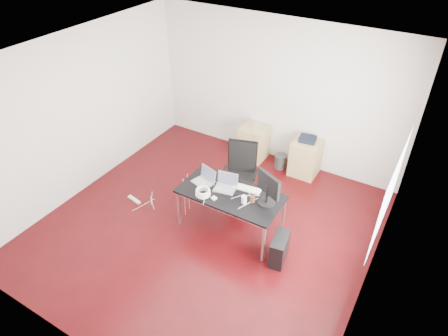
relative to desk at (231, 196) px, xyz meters
The scene contains 18 objects.
room_shell 0.81m from the desk, 150.88° to the right, with size 5.00×5.00×5.00m.
desk is the anchor object (origin of this frame).
office_chair 0.80m from the desk, 107.72° to the left, with size 0.60×0.62×1.08m.
filing_cabinet_left 2.18m from the desk, 107.38° to the left, with size 0.50×0.50×0.70m, color #A68C53.
filing_cabinet_right 2.13m from the desk, 77.55° to the left, with size 0.50×0.50×0.70m, color #A68C53.
pc_tower 1.07m from the desk, 12.22° to the right, with size 0.20×0.45×0.44m, color black.
wastebasket 2.08m from the desk, 90.51° to the left, with size 0.24×0.24×0.28m, color black.
power_strip 1.95m from the desk, behind, with size 0.30×0.06×0.04m, color white.
laptop_left 0.51m from the desk, behind, with size 0.39×0.34×0.23m.
laptop_right 0.19m from the desk, 150.57° to the left, with size 0.37×0.31×0.23m.
monitor 0.67m from the desk, ahead, with size 0.43×0.26×0.51m.
keyboard 0.28m from the desk, 52.89° to the left, with size 0.44×0.14×0.02m, color white.
cup_white 0.31m from the desk, 18.27° to the right, with size 0.08×0.08×0.12m, color white.
cup_brown 0.38m from the desk, ahead, with size 0.08×0.08×0.10m, color #542B1C.
cable_coil 0.44m from the desk, 143.58° to the right, with size 0.24×0.24×0.11m.
power_adapter 0.29m from the desk, 121.68° to the right, with size 0.07×0.07×0.03m, color white.
speaker 2.06m from the desk, 105.55° to the left, with size 0.09×0.08×0.18m, color #9E9E9E.
navy_garment 2.13m from the desk, 78.22° to the left, with size 0.30×0.24×0.09m, color black.
Camera 1 is at (2.67, -3.95, 4.57)m, focal length 32.00 mm.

